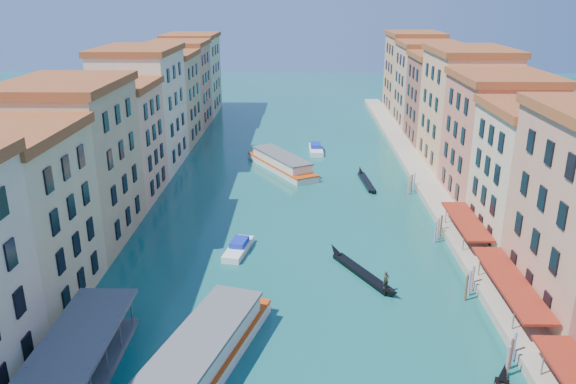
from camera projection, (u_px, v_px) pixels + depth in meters
name	position (u px, v px, depth m)	size (l,w,h in m)	color
left_bank_palazzos	(132.00, 121.00, 92.04)	(12.80, 128.40, 21.00)	beige
right_bank_palazzos	(475.00, 122.00, 91.15)	(12.80, 128.40, 21.00)	#964C3E
quay	(421.00, 176.00, 94.41)	(4.00, 140.00, 1.00)	#AEA78D
restaurant_awnings	(512.00, 284.00, 53.99)	(3.20, 44.55, 3.12)	maroon
vaporetto_stop	(79.00, 363.00, 44.95)	(5.40, 16.40, 3.65)	#5A595C
mooring_poles_right	(462.00, 272.00, 60.09)	(1.44, 54.24, 3.20)	brown
mooring_poles_left	(48.00, 364.00, 45.05)	(0.24, 8.24, 3.20)	brown
vaporetto_near	(198.00, 359.00, 45.39)	(10.80, 22.16, 3.22)	white
vaporetto_far	(281.00, 163.00, 98.87)	(13.11, 18.41, 2.80)	silver
gondola_fore	(362.00, 271.00, 61.93)	(7.30, 12.06, 2.64)	black
gondola_far	(366.00, 181.00, 92.11)	(2.09, 12.51, 1.77)	black
motorboat_mid	(238.00, 247.00, 67.57)	(3.33, 6.99, 1.39)	white
motorboat_far	(316.00, 149.00, 110.22)	(2.67, 7.73, 1.58)	white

